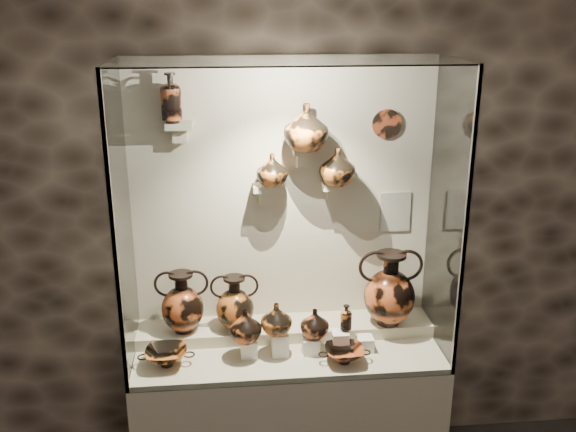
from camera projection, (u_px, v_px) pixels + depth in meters
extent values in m
cube|color=#2C231B|center=(283.00, 200.00, 3.62)|extent=(5.00, 0.02, 3.20)
cube|color=beige|center=(288.00, 415.00, 3.70)|extent=(1.70, 0.60, 0.80)
cube|color=#C2B496|center=(288.00, 351.00, 3.57)|extent=(1.68, 0.58, 0.03)
cube|color=#C2B496|center=(285.00, 331.00, 3.72)|extent=(1.70, 0.25, 0.10)
cube|color=beige|center=(283.00, 200.00, 3.62)|extent=(1.70, 0.03, 1.60)
cube|color=white|center=(295.00, 238.00, 3.04)|extent=(1.70, 0.01, 1.60)
cube|color=white|center=(122.00, 223.00, 3.24)|extent=(0.01, 0.60, 1.60)
cube|color=white|center=(447.00, 213.00, 3.40)|extent=(0.01, 0.60, 1.60)
cube|color=white|center=(288.00, 61.00, 3.07)|extent=(1.70, 0.60, 0.01)
cube|color=gray|center=(114.00, 244.00, 2.97)|extent=(0.02, 0.02, 1.60)
cube|color=gray|center=(465.00, 231.00, 3.12)|extent=(0.02, 0.02, 1.60)
cube|color=white|center=(249.00, 348.00, 3.48)|extent=(0.09, 0.09, 0.10)
cube|color=white|center=(280.00, 344.00, 3.49)|extent=(0.09, 0.09, 0.13)
cube|color=white|center=(311.00, 345.00, 3.51)|extent=(0.09, 0.09, 0.09)
cube|color=white|center=(340.00, 341.00, 3.52)|extent=(0.09, 0.09, 0.12)
cube|color=white|center=(365.00, 343.00, 3.54)|extent=(0.09, 0.09, 0.08)
cube|color=beige|center=(179.00, 125.00, 3.35)|extent=(0.14, 0.12, 0.04)
cube|color=beige|center=(266.00, 187.00, 3.50)|extent=(0.14, 0.12, 0.04)
cube|color=beige|center=(302.00, 151.00, 3.46)|extent=(0.10, 0.12, 0.04)
cube|color=beige|center=(334.00, 185.00, 3.54)|extent=(0.14, 0.12, 0.04)
imported|color=#AC4A21|center=(245.00, 326.00, 3.42)|extent=(0.23, 0.23, 0.19)
imported|color=#BB5E21|center=(276.00, 319.00, 3.44)|extent=(0.18, 0.18, 0.18)
imported|color=#AC4A21|center=(315.00, 323.00, 3.49)|extent=(0.16, 0.16, 0.17)
imported|color=#BB5E21|center=(272.00, 170.00, 3.44)|extent=(0.23, 0.23, 0.18)
imported|color=#BB5E21|center=(306.00, 127.00, 3.35)|extent=(0.31, 0.31, 0.25)
imported|color=#BB5E21|center=(337.00, 166.00, 3.46)|extent=(0.21, 0.21, 0.20)
cylinder|color=#923A1C|center=(387.00, 124.00, 3.51)|extent=(0.16, 0.02, 0.16)
cube|color=beige|center=(395.00, 212.00, 3.68)|extent=(0.18, 0.01, 0.23)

